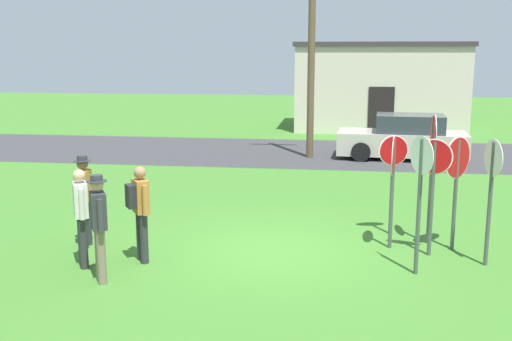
% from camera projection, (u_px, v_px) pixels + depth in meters
% --- Properties ---
extents(ground_plane, '(80.00, 80.00, 0.00)m').
position_uv_depth(ground_plane, '(272.00, 252.00, 11.13)').
color(ground_plane, '#3D7528').
extents(street_asphalt, '(60.00, 6.40, 0.01)m').
position_uv_depth(street_asphalt, '(306.00, 153.00, 21.97)').
color(street_asphalt, '#38383A').
rests_on(street_asphalt, ground).
extents(building_background, '(7.78, 4.86, 4.02)m').
position_uv_depth(building_background, '(379.00, 86.00, 28.50)').
color(building_background, beige).
rests_on(building_background, ground).
extents(utility_pole, '(1.80, 0.24, 7.81)m').
position_uv_depth(utility_pole, '(312.00, 37.00, 20.22)').
color(utility_pole, brown).
rests_on(utility_pole, ground).
extents(parked_car_on_street, '(4.41, 2.24, 1.51)m').
position_uv_depth(parked_car_on_street, '(404.00, 138.00, 20.67)').
color(parked_car_on_street, '#B7B2A3').
rests_on(parked_car_on_street, ground).
extents(stop_sign_rear_left, '(0.54, 0.59, 2.12)m').
position_uv_depth(stop_sign_rear_left, '(457.00, 173.00, 10.99)').
color(stop_sign_rear_left, '#474C4C').
rests_on(stop_sign_rear_left, ground).
extents(stop_sign_center_cluster, '(0.30, 0.57, 2.30)m').
position_uv_depth(stop_sign_center_cluster, '(420.00, 183.00, 9.74)').
color(stop_sign_center_cluster, '#474C4C').
rests_on(stop_sign_center_cluster, ground).
extents(stop_sign_leaning_left, '(0.07, 0.73, 2.48)m').
position_uv_depth(stop_sign_leaning_left, '(432.00, 156.00, 11.31)').
color(stop_sign_leaning_left, '#474C4C').
rests_on(stop_sign_leaning_left, ground).
extents(stop_sign_leaning_right, '(0.17, 0.62, 2.19)m').
position_uv_depth(stop_sign_leaning_right, '(492.00, 182.00, 10.16)').
color(stop_sign_leaning_right, '#474C4C').
rests_on(stop_sign_leaning_right, ground).
extents(stop_sign_nearest, '(0.14, 0.75, 2.13)m').
position_uv_depth(stop_sign_nearest, '(393.00, 172.00, 11.08)').
color(stop_sign_nearest, '#474C4C').
rests_on(stop_sign_nearest, ground).
extents(stop_sign_low_front, '(0.63, 0.15, 2.12)m').
position_uv_depth(stop_sign_low_front, '(433.00, 178.00, 10.68)').
color(stop_sign_low_front, '#474C4C').
rests_on(stop_sign_low_front, ground).
extents(stop_sign_rear_right, '(0.58, 0.19, 2.00)m').
position_uv_depth(stop_sign_rear_right, '(393.00, 169.00, 11.97)').
color(stop_sign_rear_right, '#474C4C').
rests_on(stop_sign_rear_right, ground).
extents(person_in_teal, '(0.37, 0.51, 1.74)m').
position_uv_depth(person_in_teal, '(99.00, 222.00, 9.51)').
color(person_in_teal, '#7A6B56').
rests_on(person_in_teal, ground).
extents(person_in_blue, '(0.46, 0.49, 1.69)m').
position_uv_depth(person_in_blue, '(140.00, 207.00, 10.43)').
color(person_in_blue, '#2D2D33').
rests_on(person_in_blue, ground).
extents(person_holding_notes, '(0.37, 0.51, 1.69)m').
position_uv_depth(person_holding_notes, '(81.00, 212.00, 10.20)').
color(person_holding_notes, '#2D2D33').
rests_on(person_holding_notes, ground).
extents(person_near_signs, '(0.32, 0.57, 1.74)m').
position_uv_depth(person_near_signs, '(84.00, 196.00, 11.25)').
color(person_near_signs, '#2D2D33').
rests_on(person_near_signs, ground).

